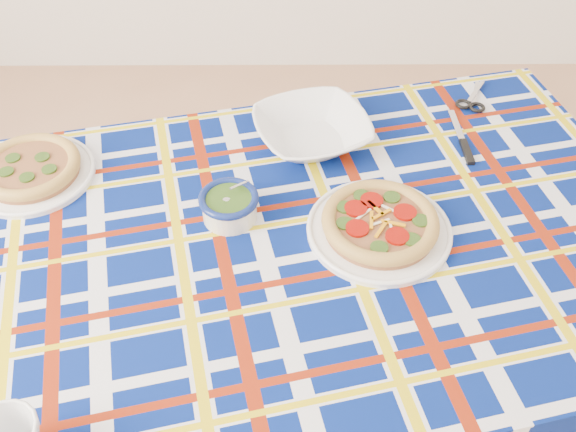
{
  "coord_description": "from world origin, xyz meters",
  "views": [
    {
      "loc": [
        0.09,
        -0.57,
        1.58
      ],
      "look_at": [
        0.1,
        0.32,
        0.7
      ],
      "focal_mm": 40.0,
      "sensor_mm": 36.0,
      "label": 1
    }
  ],
  "objects_px": {
    "dining_table": "(301,262)",
    "main_focaccia_plate": "(380,222)",
    "serving_bowl": "(312,131)",
    "pesto_bowl": "(229,204)"
  },
  "relations": [
    {
      "from": "main_focaccia_plate",
      "to": "pesto_bowl",
      "type": "relative_size",
      "value": 2.45
    },
    {
      "from": "dining_table",
      "to": "main_focaccia_plate",
      "type": "relative_size",
      "value": 5.48
    },
    {
      "from": "pesto_bowl",
      "to": "dining_table",
      "type": "bearing_deg",
      "value": -22.96
    },
    {
      "from": "dining_table",
      "to": "serving_bowl",
      "type": "relative_size",
      "value": 6.34
    },
    {
      "from": "main_focaccia_plate",
      "to": "serving_bowl",
      "type": "height_order",
      "value": "serving_bowl"
    },
    {
      "from": "dining_table",
      "to": "serving_bowl",
      "type": "xyz_separation_m",
      "value": [
        0.03,
        0.3,
        0.1
      ]
    },
    {
      "from": "dining_table",
      "to": "main_focaccia_plate",
      "type": "height_order",
      "value": "main_focaccia_plate"
    },
    {
      "from": "pesto_bowl",
      "to": "serving_bowl",
      "type": "distance_m",
      "value": 0.29
    },
    {
      "from": "dining_table",
      "to": "main_focaccia_plate",
      "type": "xyz_separation_m",
      "value": [
        0.15,
        0.02,
        0.1
      ]
    },
    {
      "from": "main_focaccia_plate",
      "to": "pesto_bowl",
      "type": "height_order",
      "value": "pesto_bowl"
    }
  ]
}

